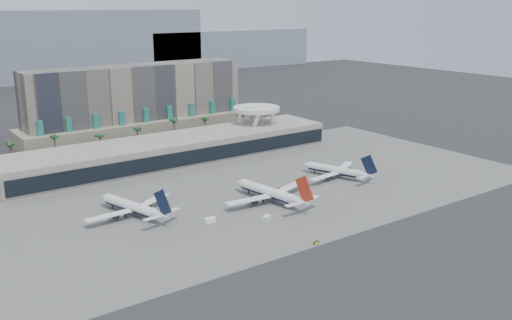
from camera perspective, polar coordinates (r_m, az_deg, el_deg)
ground at (r=203.36m, az=6.67°, el=-6.87°), size 900.00×900.00×0.00m
apron_pad at (r=244.02m, az=-2.05°, el=-2.92°), size 260.00×130.00×0.06m
mountain_ridge at (r=629.38m, az=-21.65°, el=10.08°), size 680.00×60.00×70.00m
hotel at (r=346.77m, az=-11.76°, el=5.14°), size 140.00×30.00×42.00m
terminal at (r=287.68m, az=-8.15°, el=1.13°), size 170.00×32.50×14.50m
saucer_structure at (r=318.51m, az=0.05°, el=4.87°), size 26.00×26.00×21.89m
palm_row at (r=320.49m, az=-10.01°, el=3.25°), size 157.80×2.80×13.10m
airliner_left at (r=218.11m, az=-12.24°, el=-4.58°), size 37.85×39.24×13.88m
airliner_centre at (r=227.86m, az=1.45°, el=-3.27°), size 41.76×43.24×14.96m
airliner_right at (r=261.89m, az=8.03°, el=-1.03°), size 35.34×36.54×13.11m
service_vehicle_a at (r=207.97m, az=-4.60°, el=-6.01°), size 4.18×2.69×1.89m
service_vehicle_b at (r=209.23m, az=1.05°, el=-5.83°), size 4.13×3.25×1.86m
taxiway_sign at (r=190.82m, az=6.04°, el=-8.23°), size 2.28×0.55×1.03m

